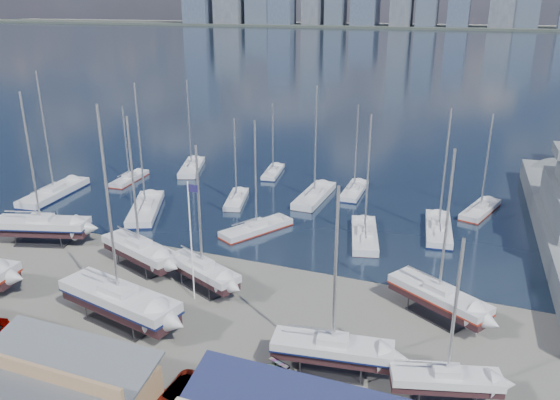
% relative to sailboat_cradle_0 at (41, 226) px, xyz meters
% --- Properties ---
extents(ground, '(1400.00, 1400.00, 0.00)m').
position_rel_sailboat_cradle_0_xyz_m(ground, '(21.14, -5.74, -2.13)').
color(ground, '#605E59').
rests_on(ground, ground).
extents(water, '(1400.00, 600.00, 0.40)m').
position_rel_sailboat_cradle_0_xyz_m(water, '(21.14, 304.26, -2.28)').
color(water, '#1B273E').
rests_on(water, ground).
extents(far_shore, '(1400.00, 80.00, 2.20)m').
position_rel_sailboat_cradle_0_xyz_m(far_shore, '(21.14, 564.26, -1.03)').
color(far_shore, '#2D332D').
rests_on(far_shore, ground).
extents(shed_grey, '(12.60, 8.40, 4.17)m').
position_rel_sailboat_cradle_0_xyz_m(shed_grey, '(21.14, -21.74, 0.02)').
color(shed_grey, '#8C6B4C').
rests_on(shed_grey, ground).
extents(sailboat_cradle_0, '(11.06, 5.88, 17.13)m').
position_rel_sailboat_cradle_0_xyz_m(sailboat_cradle_0, '(0.00, 0.00, 0.00)').
color(sailboat_cradle_0, '#2D2D33').
rests_on(sailboat_cradle_0, ground).
extents(sailboat_cradle_2, '(10.04, 5.92, 15.85)m').
position_rel_sailboat_cradle_0_xyz_m(sailboat_cradle_2, '(13.99, -1.33, -0.06)').
color(sailboat_cradle_2, '#2D2D33').
rests_on(sailboat_cradle_2, ground).
extents(sailboat_cradle_3, '(12.16, 5.68, 18.74)m').
position_rel_sailboat_cradle_0_xyz_m(sailboat_cradle_3, '(18.31, -10.51, 0.08)').
color(sailboat_cradle_3, '#2D2D33').
rests_on(sailboat_cradle_3, ground).
extents(sailboat_cradle_4, '(8.79, 5.63, 14.11)m').
position_rel_sailboat_cradle_0_xyz_m(sailboat_cradle_4, '(22.00, -2.80, -0.15)').
color(sailboat_cradle_4, '#2D2D33').
rests_on(sailboat_cradle_4, ground).
extents(sailboat_cradle_5, '(9.21, 3.76, 14.57)m').
position_rel_sailboat_cradle_0_xyz_m(sailboat_cradle_5, '(36.89, -10.43, -0.13)').
color(sailboat_cradle_5, '#2D2D33').
rests_on(sailboat_cradle_5, ground).
extents(sailboat_cradle_6, '(9.32, 7.02, 15.11)m').
position_rel_sailboat_cradle_0_xyz_m(sailboat_cradle_6, '(43.35, 0.04, -0.10)').
color(sailboat_cradle_6, '#2D2D33').
rests_on(sailboat_cradle_6, ground).
extents(sailboat_cradle_7, '(7.63, 4.02, 12.30)m').
position_rel_sailboat_cradle_0_xyz_m(sailboat_cradle_7, '(44.96, -10.88, -0.24)').
color(sailboat_cradle_7, '#2D2D33').
rests_on(sailboat_cradle_7, ground).
extents(sailboat_moored_0, '(4.57, 12.46, 18.22)m').
position_rel_sailboat_cradle_0_xyz_m(sailboat_moored_0, '(-10.27, 12.98, -1.82)').
color(sailboat_moored_0, black).
rests_on(sailboat_moored_0, water).
extents(sailboat_moored_1, '(2.91, 8.23, 12.07)m').
position_rel_sailboat_cradle_0_xyz_m(sailboat_moored_1, '(-4.58, 22.63, -1.82)').
color(sailboat_moored_1, black).
rests_on(sailboat_moored_1, water).
extents(sailboat_moored_2, '(6.11, 10.46, 15.26)m').
position_rel_sailboat_cradle_0_xyz_m(sailboat_moored_2, '(1.51, 30.99, -1.81)').
color(sailboat_moored_2, black).
rests_on(sailboat_moored_2, water).
extents(sailboat_moored_3, '(7.91, 12.01, 17.52)m').
position_rel_sailboat_cradle_0_xyz_m(sailboat_moored_3, '(5.42, 12.19, -1.82)').
color(sailboat_moored_3, black).
rests_on(sailboat_moored_3, water).
extents(sailboat_moored_4, '(4.34, 8.35, 12.14)m').
position_rel_sailboat_cradle_0_xyz_m(sailboat_moored_4, '(14.68, 20.08, -1.80)').
color(sailboat_moored_4, black).
rests_on(sailboat_moored_4, water).
extents(sailboat_moored_5, '(3.52, 8.23, 11.92)m').
position_rel_sailboat_cradle_0_xyz_m(sailboat_moored_5, '(14.66, 33.70, -1.82)').
color(sailboat_moored_5, black).
rests_on(sailboat_moored_5, water).
extents(sailboat_moored_6, '(6.87, 9.52, 14.09)m').
position_rel_sailboat_cradle_0_xyz_m(sailboat_moored_6, '(21.30, 11.65, -1.82)').
color(sailboat_moored_6, black).
rests_on(sailboat_moored_6, water).
extents(sailboat_moored_7, '(3.21, 10.90, 16.40)m').
position_rel_sailboat_cradle_0_xyz_m(sailboat_moored_7, '(24.28, 25.05, -1.81)').
color(sailboat_moored_7, black).
rests_on(sailboat_moored_7, water).
extents(sailboat_moored_8, '(2.70, 8.98, 13.34)m').
position_rel_sailboat_cradle_0_xyz_m(sailboat_moored_8, '(28.89, 29.34, -1.82)').
color(sailboat_moored_8, black).
rests_on(sailboat_moored_8, water).
extents(sailboat_moored_9, '(5.24, 10.48, 15.24)m').
position_rel_sailboat_cradle_0_xyz_m(sailboat_moored_9, '(33.80, 14.13, -1.81)').
color(sailboat_moored_9, black).
rests_on(sailboat_moored_9, water).
extents(sailboat_moored_10, '(4.18, 10.68, 15.54)m').
position_rel_sailboat_cradle_0_xyz_m(sailboat_moored_10, '(41.59, 19.10, -1.82)').
color(sailboat_moored_10, black).
rests_on(sailboat_moored_10, water).
extents(sailboat_moored_11, '(5.08, 9.42, 13.57)m').
position_rel_sailboat_cradle_0_xyz_m(sailboat_moored_11, '(46.00, 27.82, -1.82)').
color(sailboat_moored_11, black).
rests_on(sailboat_moored_11, water).
extents(car_b, '(4.10, 1.47, 1.35)m').
position_rel_sailboat_cradle_0_xyz_m(car_b, '(13.13, -16.85, -1.46)').
color(car_b, gray).
rests_on(car_b, ground).
extents(car_c, '(2.52, 5.03, 1.37)m').
position_rel_sailboat_cradle_0_xyz_m(car_c, '(28.09, -17.42, -1.45)').
color(car_c, gray).
rests_on(car_c, ground).
extents(car_d, '(3.83, 5.64, 1.52)m').
position_rel_sailboat_cradle_0_xyz_m(car_d, '(32.69, -14.85, -1.37)').
color(car_d, gray).
rests_on(car_d, ground).
extents(flagpole, '(1.01, 0.12, 11.40)m').
position_rel_sailboat_cradle_0_xyz_m(flagpole, '(22.20, -4.73, 4.40)').
color(flagpole, white).
rests_on(flagpole, ground).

